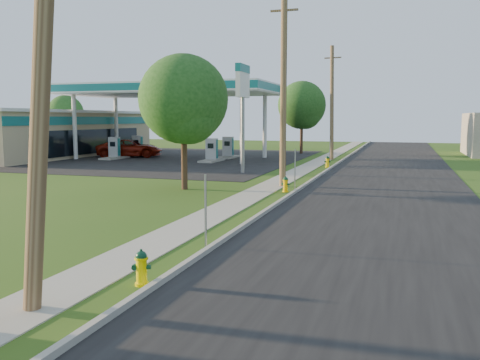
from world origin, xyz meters
name	(u,v)px	position (x,y,z in m)	size (l,w,h in m)	color
ground_plane	(114,298)	(0.00, 0.00, 0.00)	(140.00, 140.00, 0.00)	#274C13
road	(378,217)	(4.50, 10.00, 0.01)	(8.00, 120.00, 0.02)	black
curb	(269,209)	(0.50, 10.00, 0.07)	(0.15, 120.00, 0.15)	gray
sidewalk	(225,208)	(-1.25, 10.00, 0.01)	(1.50, 120.00, 0.03)	#9C998F
forecourt	(152,158)	(-16.00, 32.00, 0.01)	(26.00, 28.00, 0.02)	black
utility_pole_near	(43,40)	(-0.60, -1.00, 4.80)	(1.40, 0.32, 9.48)	brown
utility_pole_mid	(283,89)	(-0.60, 17.00, 4.95)	(1.40, 0.32, 9.80)	brown
utility_pole_far	(332,103)	(-0.60, 35.00, 4.80)	(1.40, 0.32, 9.50)	brown
sign_post_near	(206,211)	(0.25, 4.20, 1.00)	(0.05, 0.04, 2.00)	gray
sign_post_mid	(295,170)	(0.25, 16.00, 1.00)	(0.05, 0.04, 2.00)	gray
sign_post_far	(330,153)	(0.25, 28.20, 1.00)	(0.05, 0.04, 2.00)	gray
gas_canopy	(171,90)	(-14.00, 32.00, 5.90)	(18.18, 9.18, 6.40)	silver
fuel_pump_nw	(114,151)	(-18.50, 30.00, 0.72)	(1.20, 3.20, 1.90)	gray
fuel_pump_ne	(212,153)	(-9.50, 30.00, 0.72)	(1.20, 3.20, 1.90)	gray
fuel_pump_sw	(137,148)	(-18.50, 34.00, 0.72)	(1.20, 3.20, 1.90)	gray
fuel_pump_se	(228,150)	(-9.50, 34.00, 0.72)	(1.20, 3.20, 1.90)	gray
convenience_store	(47,133)	(-26.98, 32.00, 2.13)	(10.40, 22.40, 4.25)	tan
price_pylon	(243,87)	(-4.50, 22.50, 5.43)	(0.34, 2.04, 6.85)	gray
tree_verge	(185,103)	(-4.89, 14.45, 4.25)	(4.35, 4.35, 6.60)	#382618
tree_lot	(303,107)	(-4.34, 41.59, 4.62)	(4.73, 4.73, 7.17)	#382618
tree_back	(66,114)	(-31.62, 41.18, 3.96)	(4.06, 4.06, 6.15)	#382618
hydrant_near	(142,268)	(0.14, 0.84, 0.38)	(0.40, 0.36, 0.78)	#F5DB00
hydrant_mid	(285,184)	(-0.02, 15.13, 0.37)	(0.40, 0.35, 0.76)	#FABA08
hydrant_far	(327,162)	(0.12, 28.01, 0.41)	(0.43, 0.39, 0.83)	yellow
car_red	(130,148)	(-18.40, 32.39, 0.81)	(2.69, 5.83, 1.62)	maroon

